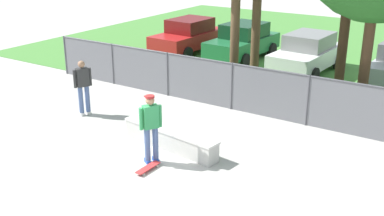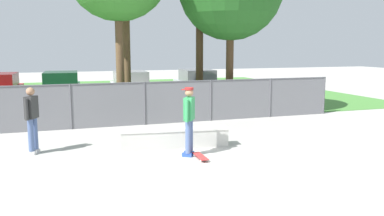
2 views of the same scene
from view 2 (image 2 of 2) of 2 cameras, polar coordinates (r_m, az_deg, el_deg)
ground_plane at (r=9.87m, az=0.21°, el=-8.35°), size 80.00×80.00×0.00m
grass_strip at (r=25.24m, az=-11.51°, el=1.94°), size 27.80×20.00×0.02m
concrete_ledge at (r=11.65m, az=-2.45°, el=-4.25°), size 3.17×0.89×0.57m
skateboarder at (r=10.62m, az=-0.41°, el=-1.41°), size 0.42×0.52×1.84m
skateboard at (r=10.53m, az=1.19°, el=-6.86°), size 0.21×0.80×0.09m
chainlink_fence at (r=15.03m, az=-6.72°, el=0.94°), size 15.87×0.07×1.61m
car_green at (r=21.05m, az=-18.03°, el=2.65°), size 2.18×4.29×1.66m
car_white at (r=20.74m, az=-8.64°, el=2.90°), size 2.18×4.29×1.66m
car_silver at (r=22.05m, az=0.79°, el=3.33°), size 2.18×4.29×1.66m
bystander at (r=11.68m, az=-21.75°, el=-1.23°), size 0.40×0.55×1.82m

